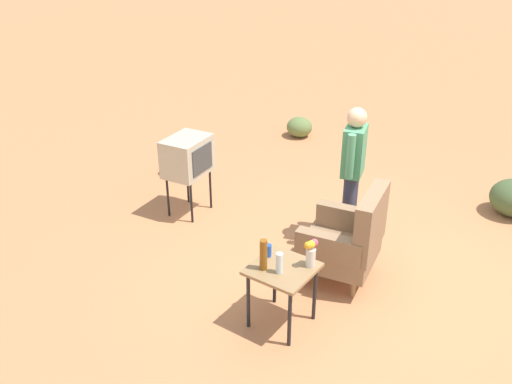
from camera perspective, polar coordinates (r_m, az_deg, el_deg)
The scene contains 11 objects.
ground_plane at distance 6.18m, azimuth 10.12°, elevation -8.05°, with size 60.00×60.00×0.00m, color #C17A4C.
armchair at distance 5.78m, azimuth 9.51°, elevation -4.77°, with size 0.88×0.90×1.06m.
side_table at distance 5.09m, azimuth 2.75°, elevation -8.67°, with size 0.56×0.56×0.63m.
tv_on_stand at distance 6.94m, azimuth -7.11°, elevation 3.66°, with size 0.65×0.51×1.03m.
person_standing at distance 6.30m, azimuth 9.98°, elevation 2.52°, with size 0.55×0.31×1.64m.
bottle_tall_amber at distance 4.93m, azimuth 0.78°, elevation -6.52°, with size 0.07×0.07×0.30m, color brown.
soda_can_blue at distance 5.15m, azimuth 1.25°, elevation -6.07°, with size 0.07×0.07×0.12m, color blue.
bottle_short_clear at distance 4.91m, azimuth 2.44°, elevation -7.36°, with size 0.06×0.06×0.20m, color silver.
flower_vase at distance 4.99m, azimuth 5.71°, elevation -6.19°, with size 0.14×0.10×0.27m.
shrub_far at distance 8.34m, azimuth -8.93°, elevation 2.55°, with size 0.27×0.27×0.21m, color olive.
shrub_lone at distance 9.68m, azimuth 4.52°, elevation 6.73°, with size 0.45×0.45×0.34m, color olive.
Camera 1 is at (4.70, 1.97, 3.49)m, focal length 38.64 mm.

